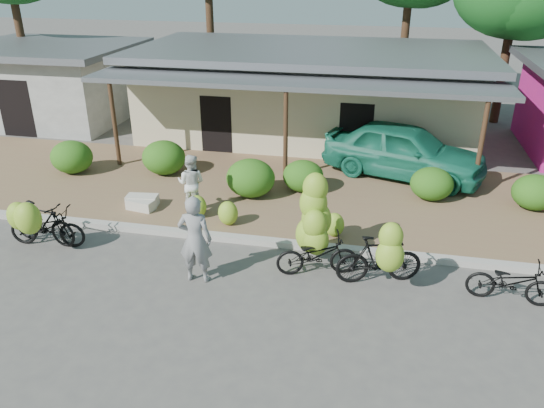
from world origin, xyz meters
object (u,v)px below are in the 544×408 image
at_px(sack_near, 142,201).
at_px(vendor, 195,239).
at_px(teal_van, 404,150).
at_px(bystander, 191,183).
at_px(sack_far, 141,205).
at_px(bike_center, 315,234).
at_px(bike_left, 40,222).
at_px(bike_right, 381,257).
at_px(bike_far_right, 511,282).
at_px(bike_far_left, 44,225).

relative_size(sack_near, vendor, 0.43).
distance_m(sack_near, teal_van, 8.01).
bearing_deg(bystander, sack_far, 11.78).
xyz_separation_m(bike_center, bystander, (-3.60, 2.02, 0.08)).
bearing_deg(teal_van, bike_left, 142.86).
distance_m(sack_far, bystander, 1.56).
distance_m(bike_right, bike_far_right, 2.59).
bearing_deg(vendor, bike_right, -175.32).
relative_size(bike_left, bike_right, 0.96).
bearing_deg(bystander, teal_van, -143.96).
xyz_separation_m(sack_near, teal_van, (7.04, 3.76, 0.69)).
bearing_deg(bystander, sack_near, 2.24).
distance_m(bike_far_left, bike_center, 6.43).
distance_m(bike_center, bike_right, 1.53).
height_order(sack_far, vendor, vendor).
distance_m(bike_center, bike_far_right, 4.08).
xyz_separation_m(bike_left, sack_far, (1.58, 2.12, -0.35)).
relative_size(bike_right, bystander, 1.21).
bearing_deg(bike_far_left, sack_far, -37.56).
height_order(bike_far_left, bike_center, bike_center).
bearing_deg(bike_right, bike_left, 72.43).
bearing_deg(bike_far_left, bike_left, 53.80).
bearing_deg(bike_left, teal_van, -45.59).
bearing_deg(vendor, teal_van, -126.74).
distance_m(vendor, teal_van, 8.11).
relative_size(bike_center, bystander, 1.37).
relative_size(bike_left, bike_far_right, 1.05).
bearing_deg(bike_center, bike_right, -123.68).
distance_m(bike_center, bystander, 4.13).
bearing_deg(bike_left, bystander, -42.73).
relative_size(bike_center, vendor, 1.10).
xyz_separation_m(bike_far_right, teal_van, (-2.05, 6.27, 0.51)).
height_order(sack_near, teal_van, teal_van).
bearing_deg(teal_van, sack_near, 135.40).
relative_size(sack_far, vendor, 0.38).
bearing_deg(bike_right, teal_van, -21.59).
height_order(sack_near, vendor, vendor).
bearing_deg(bystander, bike_left, 40.51).
height_order(bike_center, teal_van, bike_center).
bearing_deg(sack_far, bike_center, -19.63).
relative_size(bike_right, sack_far, 2.56).
relative_size(vendor, teal_van, 0.40).
relative_size(sack_near, bystander, 0.54).
bearing_deg(sack_near, bike_far_right, -15.45).
bearing_deg(bike_right, bystander, 47.09).
relative_size(sack_near, teal_van, 0.17).
bearing_deg(bike_right, vendor, 82.04).
bearing_deg(bystander, bike_far_left, 43.26).
bearing_deg(bike_center, teal_van, -35.04).
bearing_deg(bystander, bike_right, 155.90).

